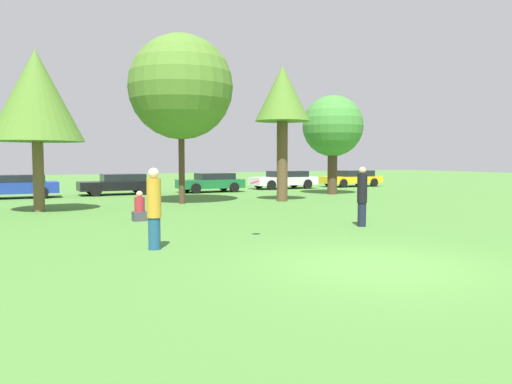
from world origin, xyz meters
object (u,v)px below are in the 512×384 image
parked_car_white (284,179)px  parked_car_yellow (352,178)px  tree_3 (282,97)px  parked_car_black (119,184)px  parked_car_blue (13,186)px  tree_2 (181,87)px  person_catcher (362,196)px  tree_4 (333,127)px  bystander_sitting (140,209)px  parked_car_green (211,182)px  tree_1 (36,96)px  person_thrower (154,208)px  frisbee (255,182)px

parked_car_white → parked_car_yellow: parked_car_white is taller
tree_3 → parked_car_black: bearing=126.2°
parked_car_white → parked_car_blue: bearing=3.5°
tree_2 → tree_3: size_ratio=1.18×
parked_car_blue → parked_car_white: size_ratio=0.99×
person_catcher → tree_3: tree_3 is taller
tree_4 → bystander_sitting: bearing=-151.9°
person_catcher → parked_car_yellow: size_ratio=0.41×
parked_car_green → parked_car_white: size_ratio=0.88×
tree_3 → parked_car_yellow: (11.11, 8.38, -4.38)m
parked_car_blue → tree_1: bearing=96.2°
tree_1 → tree_4: size_ratio=1.10×
bystander_sitting → tree_3: 10.32m
person_thrower → tree_3: tree_3 is taller
person_thrower → parked_car_black: 18.13m
tree_2 → parked_car_black: (-1.22, 7.15, -4.65)m
parked_car_blue → parked_car_black: size_ratio=1.04×
tree_3 → parked_car_white: 10.94m
tree_4 → parked_car_black: size_ratio=1.31×
parked_car_white → parked_car_yellow: size_ratio=1.02×
person_thrower → person_catcher: bearing=0.0°
bystander_sitting → tree_4: size_ratio=0.18×
bystander_sitting → tree_3: bearing=28.0°
frisbee → parked_car_green: 18.17m
parked_car_black → parked_car_yellow: bearing=-177.6°
person_catcher → tree_4: size_ratio=0.32×
tree_1 → parked_car_blue: 8.51m
person_catcher → parked_car_blue: person_catcher is taller
tree_2 → tree_4: (9.76, 1.67, -1.40)m
parked_car_black → parked_car_green: size_ratio=1.08×
person_catcher → parked_car_green: 16.69m
tree_4 → tree_2: bearing=-170.3°
parked_car_blue → parked_car_yellow: bearing=-177.3°
person_thrower → frisbee: person_thrower is taller
tree_1 → tree_4: tree_1 is taller
tree_2 → tree_3: 4.86m
parked_car_yellow → parked_car_white: bearing=0.4°
bystander_sitting → parked_car_black: 12.69m
tree_1 → parked_car_white: 18.47m
person_thrower → parked_car_yellow: (20.36, 18.06, -0.33)m
parked_car_blue → frisbee: bearing=107.4°
parked_car_green → parked_car_yellow: parked_car_yellow is taller
tree_2 → bystander_sitting: bearing=-122.5°
person_thrower → person_catcher: 6.75m
tree_2 → parked_car_yellow: 18.11m
tree_3 → parked_car_green: (-0.45, 7.66, -4.38)m
person_thrower → bystander_sitting: 5.47m
tree_2 → parked_car_blue: size_ratio=1.69×
parked_car_black → parked_car_blue: bearing=3.6°
tree_1 → person_thrower: bearing=-81.1°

